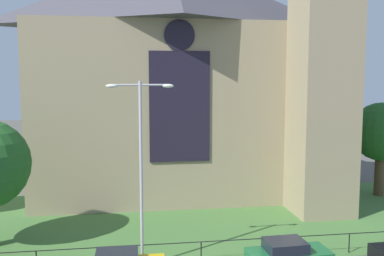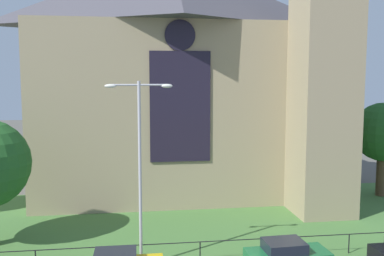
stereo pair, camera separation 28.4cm
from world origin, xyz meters
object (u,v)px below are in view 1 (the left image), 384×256
Objects in this scene: parked_car_green at (288,255)px; tree_right_far at (381,132)px; streetlamp_near at (141,153)px; church_building at (181,72)px.

tree_right_far is at bearing 42.11° from parked_car_green.
tree_right_far is at bearing 29.26° from streetlamp_near.
church_building is 3.33× the size of tree_right_far.
church_building is at bearing 75.31° from streetlamp_near.
streetlamp_near is 9.14m from parked_car_green.
streetlamp_near reaches higher than tree_right_far.
tree_right_far is 18.63m from parked_car_green.
streetlamp_near is at bearing -104.69° from church_building.
parked_car_green is (3.47, -16.23, -9.53)m from church_building.
church_building is 2.71× the size of streetlamp_near.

